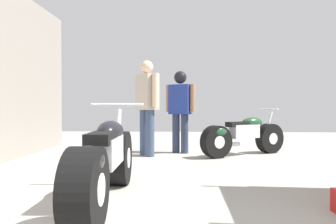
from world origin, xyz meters
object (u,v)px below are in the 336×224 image
motorcycle_maroon_cruiser (105,162)px  mechanic_in_blue (147,102)px  mechanic_with_helmet (180,104)px  motorcycle_black_naked (243,136)px

motorcycle_maroon_cruiser → mechanic_in_blue: bearing=89.1°
mechanic_in_blue → mechanic_with_helmet: mechanic_in_blue is taller
mechanic_with_helmet → motorcycle_black_naked: bearing=-13.4°
motorcycle_maroon_cruiser → motorcycle_black_naked: size_ratio=1.19×
motorcycle_maroon_cruiser → motorcycle_black_naked: 3.54m
motorcycle_black_naked → mechanic_in_blue: size_ratio=0.97×
mechanic_in_blue → mechanic_with_helmet: (0.61, 0.42, -0.03)m
mechanic_with_helmet → mechanic_in_blue: bearing=-145.6°
motorcycle_maroon_cruiser → mechanic_with_helmet: mechanic_with_helmet is taller
motorcycle_maroon_cruiser → motorcycle_black_naked: (1.82, 3.04, -0.02)m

